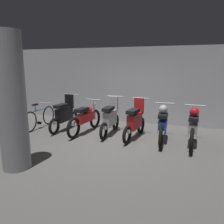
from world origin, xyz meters
name	(u,v)px	position (x,y,z in m)	size (l,w,h in m)	color
ground_plane	(114,144)	(0.00, 0.00, 0.00)	(80.00, 80.00, 0.00)	#565451
back_wall	(136,85)	(0.00, 2.73, 1.40)	(16.00, 0.30, 2.81)	#ADADB2
motorbike_slot_0	(65,114)	(-2.04, 0.89, 0.52)	(0.56, 1.68, 1.18)	black
motorbike_slot_1	(86,118)	(-1.22, 0.78, 0.49)	(0.56, 1.95, 1.03)	black
motorbike_slot_2	(110,118)	(-0.41, 0.88, 0.52)	(0.56, 1.68, 1.18)	black
motorbike_slot_3	(135,121)	(0.41, 0.74, 0.52)	(0.56, 1.68, 1.18)	black
motorbike_slot_4	(163,123)	(1.22, 0.75, 0.53)	(0.56, 1.95, 1.08)	black
motorbike_slot_5	(193,126)	(2.04, 0.64, 0.53)	(0.56, 1.95, 1.08)	black
bicycle	(40,118)	(-2.98, 0.81, 0.36)	(0.50, 1.73, 0.89)	black
support_pillar	(12,103)	(-1.54, -1.99, 1.40)	(0.57, 0.57, 2.81)	gray
trash_bin	(6,117)	(-4.10, 0.44, 0.38)	(0.49, 0.49, 0.76)	#38383D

